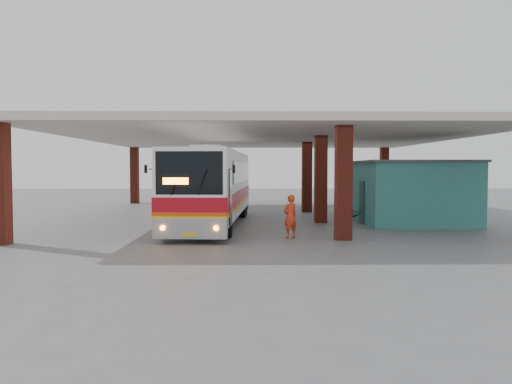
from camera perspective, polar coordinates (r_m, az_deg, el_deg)
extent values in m
plane|color=#515154|center=(22.09, 0.75, -4.36)|extent=(90.00, 90.00, 0.00)
cube|color=maroon|center=(19.26, 9.95, 1.05)|extent=(0.60, 0.60, 4.35)
cube|color=maroon|center=(25.18, 7.41, 1.45)|extent=(0.60, 0.60, 4.35)
cube|color=maroon|center=(31.13, 5.83, 1.70)|extent=(0.60, 0.60, 4.35)
cube|color=maroon|center=(20.01, -27.23, 0.85)|extent=(0.60, 0.60, 4.35)
cube|color=maroon|center=(39.93, -13.70, 1.86)|extent=(0.60, 0.60, 4.35)
cube|color=maroon|center=(40.34, 14.43, 1.86)|extent=(0.60, 0.60, 4.35)
cube|color=beige|center=(28.49, 1.41, 6.30)|extent=(21.00, 23.00, 0.30)
cube|color=#2E7365|center=(27.18, 16.52, 0.03)|extent=(5.00, 8.00, 3.00)
cube|color=#454545|center=(27.15, 16.57, 3.30)|extent=(5.20, 8.20, 0.12)
cube|color=#143831|center=(25.10, 12.03, -1.16)|extent=(0.08, 0.95, 2.10)
cube|color=black|center=(27.99, 10.68, 0.79)|extent=(0.08, 1.20, 1.00)
cube|color=black|center=(27.99, 10.62, 0.79)|extent=(0.04, 1.30, 1.10)
cube|color=white|center=(24.03, -4.95, 1.01)|extent=(3.40, 12.84, 2.96)
cube|color=white|center=(22.98, -5.32, 4.89)|extent=(1.46, 3.25, 0.26)
cube|color=#99999E|center=(18.06, -7.51, -4.12)|extent=(2.69, 0.58, 0.74)
cube|color=#A70B17|center=(24.05, -4.95, -0.37)|extent=(3.44, 12.84, 0.53)
cube|color=#E3430C|center=(24.07, -4.95, -1.16)|extent=(3.44, 12.84, 0.14)
cube|color=yellow|center=(24.08, -4.94, -1.45)|extent=(3.44, 12.84, 0.11)
cube|color=black|center=(17.78, -7.64, 2.17)|extent=(2.40, 0.24, 1.54)
cube|color=black|center=(25.06, -7.73, 2.28)|extent=(0.62, 9.51, 0.95)
cube|color=black|center=(24.72, -1.63, 2.30)|extent=(0.62, 9.51, 0.95)
cube|color=#FF5905|center=(17.82, -9.17, 1.24)|extent=(0.90, 0.10, 0.23)
sphere|color=orange|center=(18.03, -10.62, -4.05)|extent=(0.19, 0.19, 0.19)
sphere|color=orange|center=(17.69, -4.59, -4.14)|extent=(0.19, 0.19, 0.19)
cube|color=yellow|center=(17.86, -7.64, -4.88)|extent=(0.48, 0.06, 0.13)
cylinder|color=black|center=(19.96, -9.88, -3.63)|extent=(0.40, 1.08, 1.06)
cylinder|color=black|center=(19.59, -3.33, -3.72)|extent=(0.40, 1.08, 1.06)
cylinder|color=black|center=(27.93, -6.27, -1.80)|extent=(0.40, 1.08, 1.06)
cylinder|color=black|center=(27.67, -1.58, -1.82)|extent=(0.40, 1.08, 1.06)
cylinder|color=black|center=(29.29, -5.85, -1.58)|extent=(0.40, 1.08, 1.06)
cylinder|color=black|center=(29.04, -1.39, -1.61)|extent=(0.40, 1.08, 1.06)
imported|color=black|center=(25.15, 11.36, -2.50)|extent=(1.84, 1.27, 0.92)
imported|color=red|center=(19.50, 3.95, -2.80)|extent=(0.74, 0.68, 1.70)
cube|color=red|center=(30.46, 9.79, -2.06)|extent=(0.44, 0.44, 0.05)
cube|color=red|center=(30.50, 10.07, -1.60)|extent=(0.12, 0.38, 0.54)
cylinder|color=black|center=(30.27, 9.63, -2.30)|extent=(0.03, 0.03, 0.18)
cylinder|color=black|center=(30.39, 10.16, -2.29)|extent=(0.03, 0.03, 0.18)
cylinder|color=black|center=(30.56, 9.42, -2.26)|extent=(0.03, 0.03, 0.18)
cylinder|color=black|center=(30.67, 9.94, -2.24)|extent=(0.03, 0.03, 0.18)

